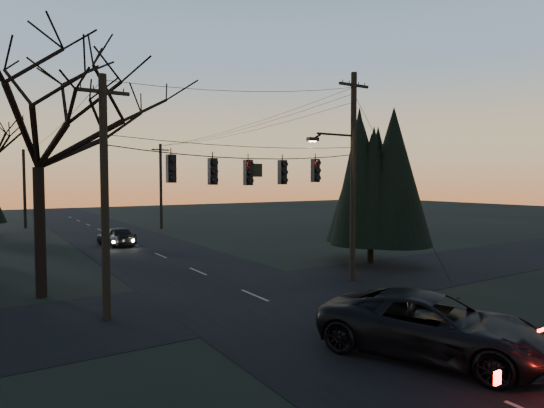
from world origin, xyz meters
TOP-DOWN VIEW (x-y plane):
  - ground_plane at (0.00, 0.00)m, footprint 160.00×160.00m
  - main_road at (0.00, 20.00)m, footprint 8.00×120.00m
  - cross_road at (0.00, 10.00)m, footprint 60.00×7.00m
  - utility_pole_right at (5.50, 10.00)m, footprint 5.00×0.30m
  - utility_pole_left at (-6.00, 10.00)m, footprint 1.80×0.30m
  - utility_pole_far_r at (5.50, 38.00)m, footprint 1.80×0.30m
  - utility_pole_far_l at (-6.00, 46.00)m, footprint 0.30×0.30m
  - span_signal_assembly at (-0.24, 10.00)m, footprint 11.50×0.44m
  - bare_tree_left at (-7.61, 14.60)m, footprint 8.97×8.97m
  - evergreen_right at (9.56, 12.88)m, footprint 4.87×4.87m
  - suv_near at (0.80, 1.70)m, footprint 5.07×6.75m
  - sedan_oncoming_a at (-1.28, 28.20)m, footprint 2.32×4.44m

SIDE VIEW (x-z plane):
  - ground_plane at x=0.00m, z-range 0.00..0.00m
  - utility_pole_right at x=5.50m, z-range -5.00..5.00m
  - utility_pole_left at x=-6.00m, z-range -4.25..4.25m
  - utility_pole_far_r at x=5.50m, z-range -4.25..4.25m
  - utility_pole_far_l at x=-6.00m, z-range -4.00..4.00m
  - cross_road at x=0.00m, z-range 0.00..0.02m
  - main_road at x=0.00m, z-range 0.00..0.02m
  - sedan_oncoming_a at x=-1.28m, z-range 0.00..1.44m
  - suv_near at x=0.80m, z-range 0.00..1.70m
  - evergreen_right at x=9.56m, z-range 0.60..8.50m
  - span_signal_assembly at x=-0.24m, z-range 4.47..6.04m
  - bare_tree_left at x=-7.61m, z-range 2.16..12.98m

